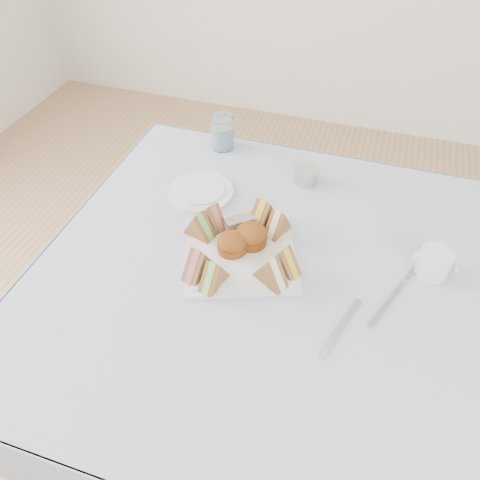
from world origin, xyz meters
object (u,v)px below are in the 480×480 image
(table, at_px, (258,359))
(serving_plate, at_px, (240,253))
(water_glass, at_px, (223,132))
(creamer_jug, at_px, (434,263))

(table, relative_size, serving_plate, 3.54)
(water_glass, bearing_deg, serving_plate, -65.64)
(water_glass, relative_size, creamer_jug, 1.40)
(serving_plate, relative_size, water_glass, 2.53)
(water_glass, height_order, creamer_jug, water_glass)
(table, bearing_deg, serving_plate, 155.86)
(serving_plate, height_order, creamer_jug, creamer_jug)
(water_glass, bearing_deg, creamer_jug, -28.80)
(water_glass, xyz_separation_m, creamer_jug, (0.62, -0.34, -0.02))
(creamer_jug, bearing_deg, water_glass, 142.12)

